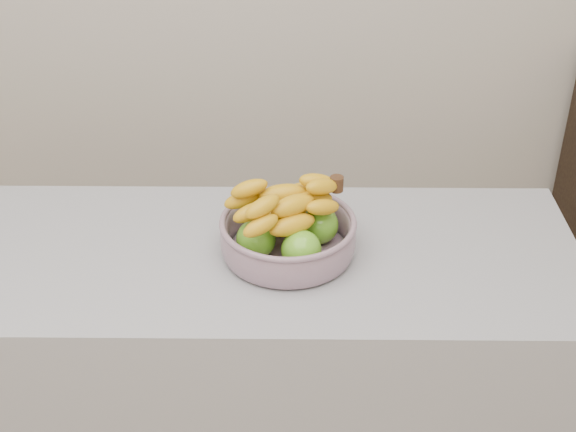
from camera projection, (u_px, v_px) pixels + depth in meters
name	position (u px, v px, depth m)	size (l,w,h in m)	color
counter	(165.00, 394.00, 2.09)	(2.00, 0.60, 0.90)	#9B9BA3
fruit_bowl	(288.00, 232.00, 1.81)	(0.31, 0.31, 0.17)	#959FB2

